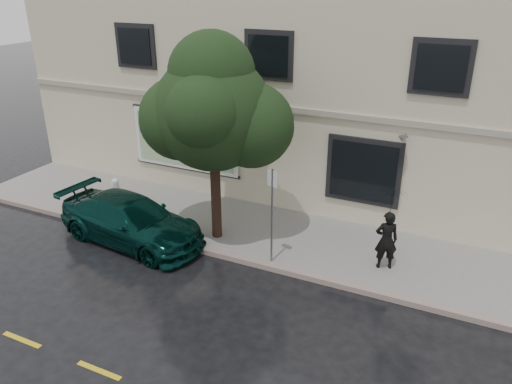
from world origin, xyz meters
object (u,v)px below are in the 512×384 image
at_px(pedestrian, 386,240).
at_px(fire_hydrant, 116,191).
at_px(street_tree, 213,113).
at_px(car, 131,220).

xyz_separation_m(pedestrian, fire_hydrant, (-9.33, 0.28, -0.41)).
xyz_separation_m(street_tree, fire_hydrant, (-4.37, 0.66, -3.40)).
distance_m(car, pedestrian, 7.43).
xyz_separation_m(car, street_tree, (2.30, 1.14, 3.28)).
relative_size(car, pedestrian, 2.87).
bearing_deg(street_tree, pedestrian, 4.35).
height_order(car, street_tree, street_tree).
bearing_deg(street_tree, fire_hydrant, 171.45).
bearing_deg(car, fire_hydrant, 55.46).
height_order(pedestrian, street_tree, street_tree).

